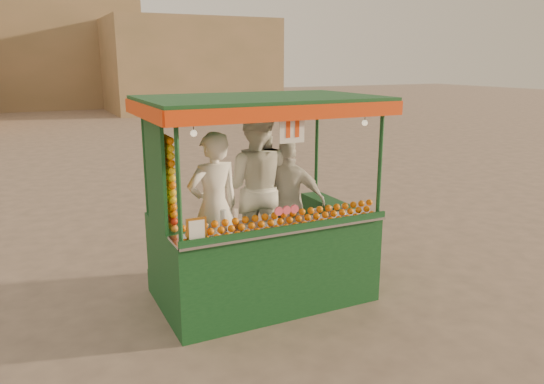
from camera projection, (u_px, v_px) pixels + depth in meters
name	position (u px, v px, depth m)	size (l,w,h in m)	color
ground	(228.00, 295.00, 6.30)	(90.00, 90.00, 0.00)	brown
building_right	(189.00, 65.00, 29.59)	(9.00, 6.00, 5.00)	#9B7A58
building_center	(11.00, 48.00, 30.78)	(14.00, 7.00, 7.00)	#9B7A58
juice_cart	(260.00, 238.00, 5.99)	(2.61, 1.69, 2.37)	#103C1A
vendor_left	(214.00, 208.00, 5.89)	(0.68, 0.49, 1.72)	white
vendor_middle	(256.00, 187.00, 6.37)	(1.19, 1.12, 1.94)	white
vendor_right	(288.00, 202.00, 6.43)	(0.98, 0.80, 1.56)	silver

